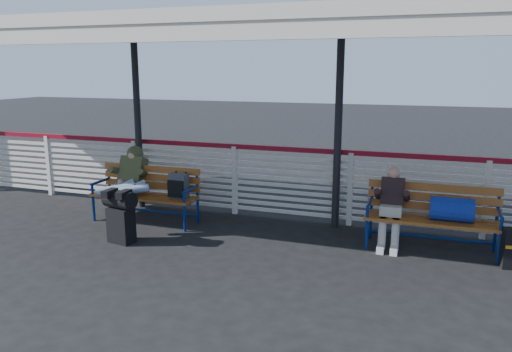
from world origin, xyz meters
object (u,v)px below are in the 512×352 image
at_px(traveler_man, 126,185).
at_px(companion_person, 391,206).
at_px(luggage_stack, 120,214).
at_px(bench_left, 154,188).
at_px(bench_right, 441,210).

bearing_deg(traveler_man, companion_person, 6.60).
relative_size(luggage_stack, bench_left, 0.44).
xyz_separation_m(luggage_stack, bench_left, (-0.05, 1.04, 0.15)).
distance_m(bench_left, bench_right, 4.45).
xyz_separation_m(bench_right, traveler_man, (-4.74, -0.48, 0.10)).
height_order(luggage_stack, bench_right, bench_right).
bearing_deg(bench_left, bench_right, 1.66).
xyz_separation_m(bench_right, companion_person, (-0.67, -0.01, 0.01)).
height_order(luggage_stack, companion_person, companion_person).
height_order(bench_left, traveler_man, traveler_man).
bearing_deg(bench_left, companion_person, 1.79).
relative_size(luggage_stack, bench_right, 0.44).
bearing_deg(bench_left, luggage_stack, -87.18).
height_order(traveler_man, companion_person, traveler_man).
bearing_deg(bench_right, luggage_stack, -165.13).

